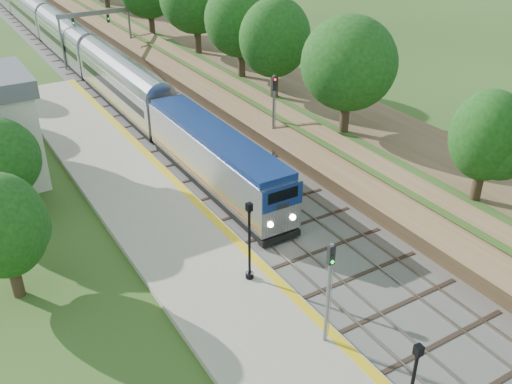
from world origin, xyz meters
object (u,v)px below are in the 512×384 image
signal_gantry (95,23)px  lamppost_far (249,246)px  signal_farside (274,108)px  train (32,14)px  signal_platform (329,283)px

signal_gantry → lamppost_far: size_ratio=1.81×
lamppost_far → signal_farside: size_ratio=0.71×
signal_gantry → signal_farside: bearing=-83.3°
train → signal_farside: 54.38m
lamppost_far → signal_farside: signal_farside is taller
lamppost_far → signal_platform: bearing=-84.4°
signal_gantry → lamppost_far: bearing=-97.7°
train → lamppost_far: bearing=-93.0°
signal_platform → signal_gantry: bearing=83.9°
signal_gantry → signal_platform: size_ratio=1.55×
signal_gantry → signal_platform: (-5.37, -50.20, -1.12)m
lamppost_far → train: bearing=87.0°
lamppost_far → signal_farside: 16.07m
signal_gantry → train: 22.70m
signal_gantry → train: bearing=96.3°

